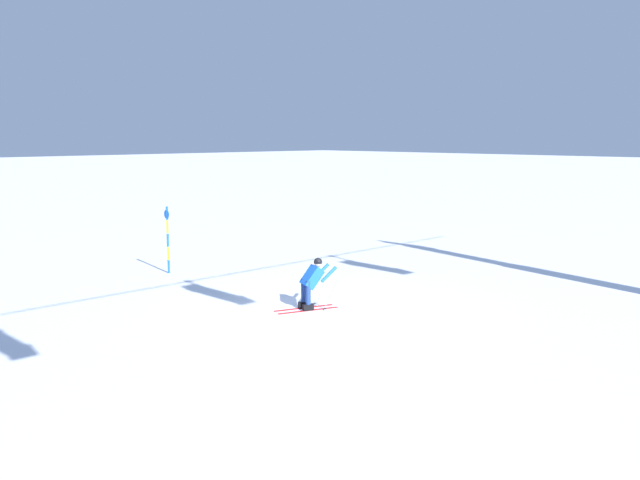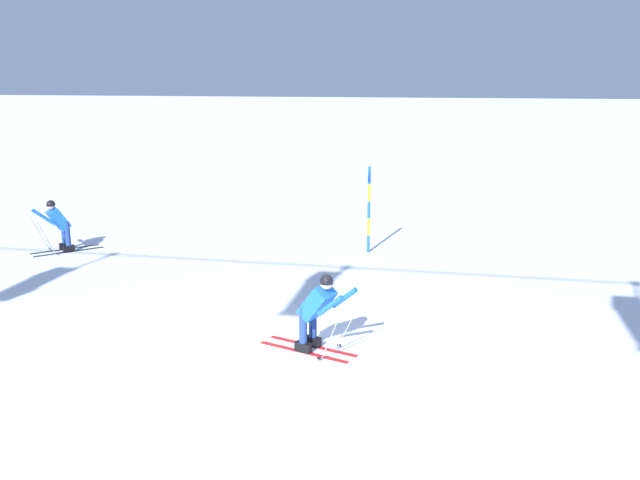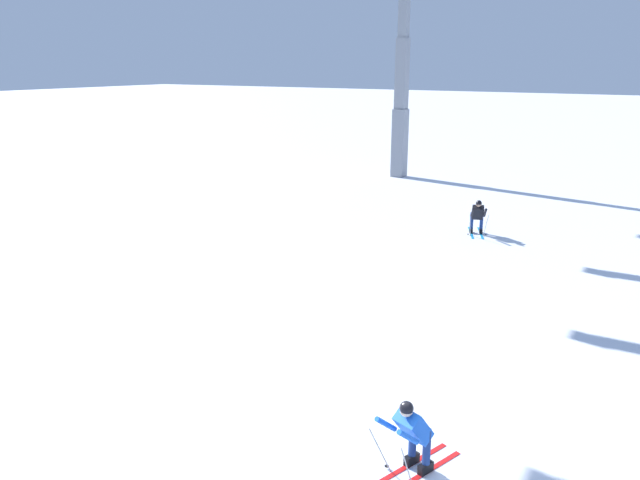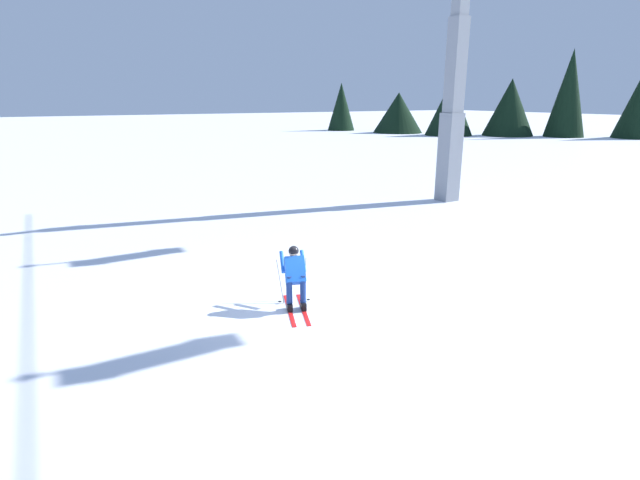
% 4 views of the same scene
% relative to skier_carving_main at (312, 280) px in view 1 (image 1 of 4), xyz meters
% --- Properties ---
extents(ground_plane, '(260.00, 260.00, 0.00)m').
position_rel_skier_carving_main_xyz_m(ground_plane, '(-0.03, 0.56, -0.76)').
color(ground_plane, white).
extents(skier_carving_main, '(1.74, 1.06, 1.47)m').
position_rel_skier_carving_main_xyz_m(skier_carving_main, '(0.00, 0.00, 0.00)').
color(skier_carving_main, red).
rests_on(skier_carving_main, ground_plane).
extents(trail_marker_pole, '(0.07, 0.28, 2.19)m').
position_rel_skier_carving_main_xyz_m(trail_marker_pole, '(0.08, -6.67, 0.42)').
color(trail_marker_pole, blue).
rests_on(trail_marker_pole, ground_plane).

